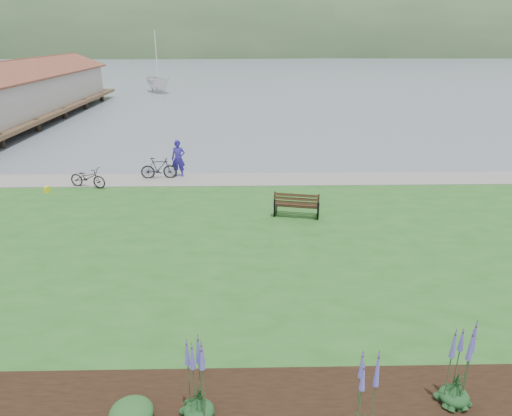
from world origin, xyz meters
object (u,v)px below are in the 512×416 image
at_px(sailboat, 159,92).
at_px(park_bench, 297,204).
at_px(bicycle_a, 88,178).
at_px(person, 178,156).

bearing_deg(sailboat, park_bench, -106.51).
relative_size(park_bench, bicycle_a, 1.01).
relative_size(park_bench, person, 0.84).
distance_m(park_bench, bicycle_a, 10.80).
distance_m(person, bicycle_a, 4.66).
bearing_deg(park_bench, person, 145.88).
relative_size(park_bench, sailboat, 0.08).
height_order(park_bench, person, person).
xyz_separation_m(bicycle_a, sailboat, (-4.09, 42.76, -0.91)).
xyz_separation_m(park_bench, person, (-5.68, 5.87, 0.60)).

